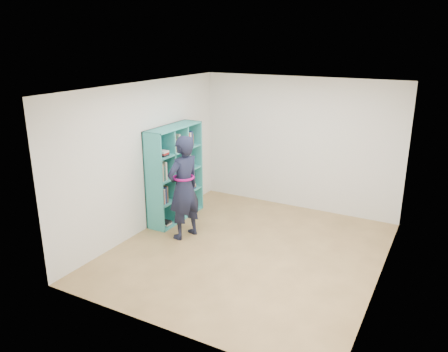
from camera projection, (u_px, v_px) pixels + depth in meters
The scene contains 9 objects.
floor at pixel (248, 251), 7.03m from camera, with size 4.50×4.50×0.00m, color olive.
ceiling at pixel (251, 88), 6.25m from camera, with size 4.50×4.50×0.00m, color white.
wall_left at pixel (145, 158), 7.55m from camera, with size 0.02×4.50×2.60m, color white.
wall_right at pixel (387, 196), 5.74m from camera, with size 0.02×4.50×2.60m, color white.
wall_back at pixel (299, 144), 8.53m from camera, with size 4.00×0.02×2.60m, color white.
wall_front at pixel (162, 228), 4.75m from camera, with size 4.00×0.02×2.60m, color white.
bookshelf at pixel (174, 174), 8.09m from camera, with size 0.39×1.33×1.77m.
person at pixel (184, 188), 7.29m from camera, with size 0.58×0.74×1.78m.
smartphone at pixel (182, 178), 7.42m from camera, with size 0.01×0.10×0.13m.
Camera 1 is at (2.67, -5.76, 3.28)m, focal length 35.00 mm.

